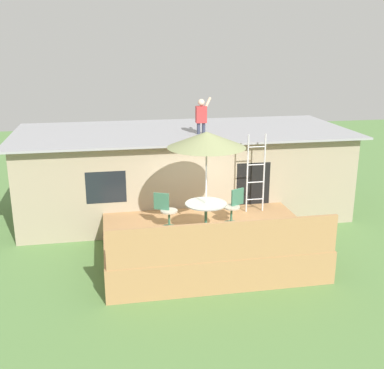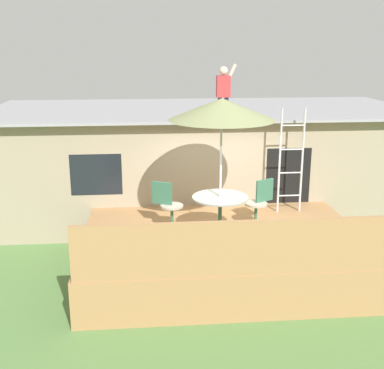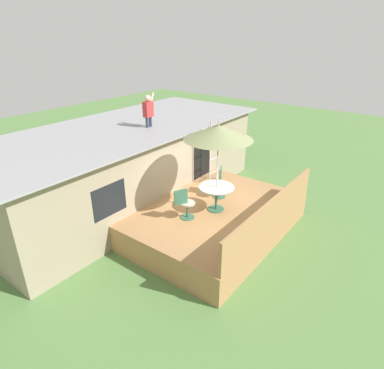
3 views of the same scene
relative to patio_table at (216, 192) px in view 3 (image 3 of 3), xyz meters
The scene contains 10 objects.
ground_plane 1.40m from the patio_table, 71.79° to the left, with size 40.00×40.00×0.00m, color #567F42.
house 3.79m from the patio_table, 89.05° to the left, with size 10.50×4.50×2.70m.
deck 1.01m from the patio_table, 71.79° to the left, with size 5.22×3.95×0.80m, color #A87A4C.
deck_railing 1.74m from the patio_table, 87.93° to the right, with size 5.12×0.08×0.90m, color #A87A4C.
patio_table is the anchor object (origin of this frame).
patio_umbrella 1.76m from the patio_table, 53.13° to the left, with size 1.90×1.90×2.54m.
step_ladder 2.11m from the patio_table, 35.87° to the left, with size 0.52×0.04×2.20m.
person_figure 3.66m from the patio_table, 80.59° to the left, with size 0.47×0.20×1.11m.
patio_chair_left 1.04m from the patio_table, 155.99° to the left, with size 0.59×0.44×0.92m.
patio_chair_right 0.94m from the patio_table, 26.45° to the left, with size 0.59×0.44×0.92m.
Camera 3 is at (-7.37, -4.84, 5.60)m, focal length 31.07 mm.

